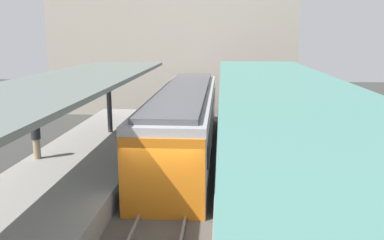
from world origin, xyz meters
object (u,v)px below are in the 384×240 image
at_px(commuter_train, 185,120).
at_px(passenger_near_bench, 36,138).
at_px(platform_bench, 272,167).
at_px(platform_sign, 285,173).
at_px(litter_bin, 311,161).

xyz_separation_m(commuter_train, passenger_near_bench, (-5.48, -4.46, 0.12)).
relative_size(commuter_train, platform_bench, 11.21).
xyz_separation_m(platform_bench, passenger_near_bench, (-9.00, 1.79, 0.38)).
bearing_deg(platform_sign, platform_bench, 86.74).
bearing_deg(commuter_train, platform_sign, -71.94).
height_order(commuter_train, platform_sign, commuter_train).
xyz_separation_m(platform_bench, platform_sign, (-0.22, -3.87, 1.16)).
xyz_separation_m(platform_bench, litter_bin, (1.51, 0.97, -0.06)).
height_order(platform_bench, passenger_near_bench, passenger_near_bench).
relative_size(commuter_train, passenger_near_bench, 9.61).
xyz_separation_m(commuter_train, litter_bin, (5.03, -5.27, -0.33)).
height_order(litter_bin, passenger_near_bench, passenger_near_bench).
relative_size(platform_sign, litter_bin, 2.76).
bearing_deg(passenger_near_bench, platform_sign, -32.80).
bearing_deg(commuter_train, passenger_near_bench, -140.90).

